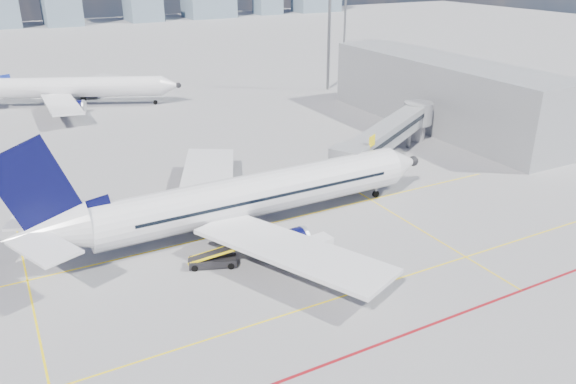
% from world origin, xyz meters
% --- Properties ---
extents(ground, '(420.00, 420.00, 0.00)m').
position_xyz_m(ground, '(0.00, 0.00, 0.00)').
color(ground, gray).
rests_on(ground, ground).
extents(apron_markings, '(90.00, 35.12, 0.01)m').
position_xyz_m(apron_markings, '(-0.58, -3.91, 0.01)').
color(apron_markings, yellow).
rests_on(apron_markings, ground).
extents(jet_bridge, '(23.55, 15.78, 6.30)m').
position_xyz_m(jet_bridge, '(23.51, 16.91, 3.74)').
color(jet_bridge, gray).
rests_on(jet_bridge, ground).
extents(terminal_block, '(10.00, 42.00, 10.00)m').
position_xyz_m(terminal_block, '(39.95, 26.00, 5.00)').
color(terminal_block, gray).
rests_on(terminal_block, ground).
extents(floodlight_mast_ne, '(3.20, 0.61, 25.45)m').
position_xyz_m(floodlight_mast_ne, '(38.00, 55.00, 13.59)').
color(floodlight_mast_ne, slate).
rests_on(floodlight_mast_ne, ground).
extents(main_aircraft, '(41.97, 36.57, 12.23)m').
position_xyz_m(main_aircraft, '(-0.96, 8.15, 3.22)').
color(main_aircraft, silver).
rests_on(main_aircraft, ground).
extents(second_aircraft, '(33.91, 28.59, 10.65)m').
position_xyz_m(second_aircraft, '(-7.08, 64.75, 3.23)').
color(second_aircraft, silver).
rests_on(second_aircraft, ground).
extents(baggage_tug, '(2.62, 2.01, 1.63)m').
position_xyz_m(baggage_tug, '(2.46, 0.03, 0.78)').
color(baggage_tug, silver).
rests_on(baggage_tug, ground).
extents(cargo_dolly, '(3.74, 1.93, 1.98)m').
position_xyz_m(cargo_dolly, '(2.00, -0.13, 1.08)').
color(cargo_dolly, black).
rests_on(cargo_dolly, ground).
extents(belt_loader, '(5.66, 3.20, 2.31)m').
position_xyz_m(belt_loader, '(-5.81, 2.95, 0.60)').
color(belt_loader, black).
rests_on(belt_loader, ground).
extents(ramp_worker, '(0.53, 0.65, 1.54)m').
position_xyz_m(ramp_worker, '(4.20, -3.60, 0.77)').
color(ramp_worker, yellow).
rests_on(ramp_worker, ground).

